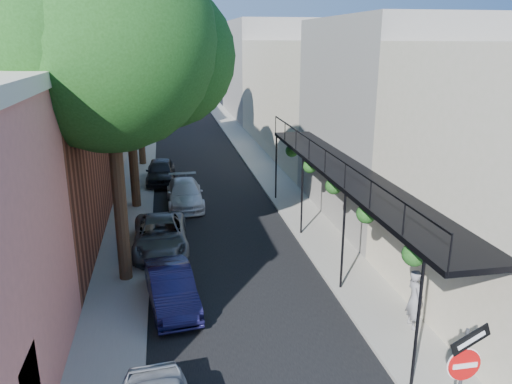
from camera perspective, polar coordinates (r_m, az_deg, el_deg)
name	(u,v)px	position (r m, az deg, el deg)	size (l,w,h in m)	color
road_surface	(197,153)	(37.20, -6.77, 4.42)	(6.00, 64.00, 0.01)	black
sidewalk_left	(142,155)	(37.17, -12.95, 4.18)	(2.00, 64.00, 0.12)	gray
sidewalk_right	(250,150)	(37.63, -0.66, 4.77)	(2.00, 64.00, 0.12)	gray
buildings_left	(53,89)	(35.87, -22.17, 10.83)	(10.10, 59.10, 12.00)	#DD7F71
buildings_right	(318,91)	(37.62, 7.12, 11.37)	(9.80, 55.00, 10.00)	beige
sign_post	(464,370)	(10.80, 22.64, -18.22)	(0.89, 0.17, 2.99)	#595B60
oak_near	(122,45)	(16.56, -15.06, 15.90)	(7.48, 6.80, 11.42)	#362315
oak_mid	(135,62)	(24.54, -13.67, 14.25)	(6.60, 6.00, 10.20)	#362315
oak_far	(142,36)	(33.54, -12.93, 16.98)	(7.70, 7.00, 11.90)	#362315
parked_car_b	(171,288)	(16.05, -9.65, -10.77)	(1.32, 3.79, 1.25)	#121136
parked_car_c	(161,236)	(20.11, -10.86, -4.92)	(2.09, 4.54, 1.26)	#575B5F
parked_car_d	(185,194)	(25.35, -8.14, -0.18)	(1.74, 4.28, 1.24)	silver
parked_car_e	(161,171)	(29.62, -10.85, 2.33)	(1.63, 4.04, 1.38)	black
pedestrian	(415,299)	(15.13, 17.66, -11.56)	(0.65, 0.42, 1.77)	slate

